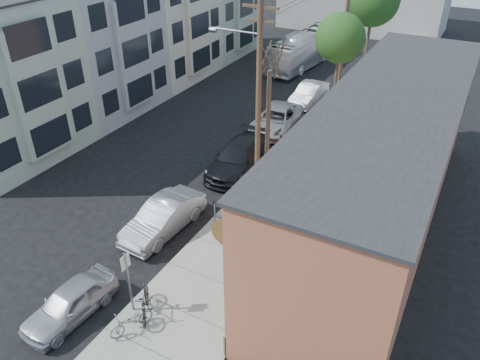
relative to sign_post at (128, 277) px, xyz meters
The scene contains 26 objects.
ground 5.65m from the sign_post, 116.08° to the left, with size 120.00×120.00×0.00m, color black.
sidewalk 16.01m from the sign_post, 83.14° to the left, with size 4.50×58.00×0.15m, color gray.
cafe_building 11.92m from the sign_post, 55.88° to the left, with size 6.60×20.20×6.61m.
apartment_row 23.71m from the sign_post, 127.07° to the left, with size 6.30×32.00×9.00m.
sign_post is the anchor object (origin of this frame).
parking_meter_near 6.34m from the sign_post, 90.91° to the left, with size 0.14×0.14×1.24m.
parking_meter_far 14.10m from the sign_post, 90.41° to the left, with size 0.14×0.14×1.24m.
utility_pole_near 11.05m from the sign_post, 89.78° to the left, with size 3.57×0.28×10.00m.
utility_pole_far 24.81m from the sign_post, 89.77° to the left, with size 1.80×0.28×10.00m.
tree_bare 11.01m from the sign_post, 87.64° to the left, with size 0.24×0.24×6.21m.
tree_leafy_mid 22.69m from the sign_post, 88.85° to the left, with size 3.41×3.41×6.76m.
tree_leafy_far 31.04m from the sign_post, 89.16° to the left, with size 4.23×4.23×8.25m.
patio_chair_a 4.76m from the sign_post, 37.88° to the left, with size 0.50×0.50×0.88m, color #103910, non-canonical shape.
patio_chair_b 5.03m from the sign_post, 42.27° to the left, with size 0.50×0.50×0.88m, color #103910, non-canonical shape.
patron_grey 5.19m from the sign_post, 45.97° to the left, with size 0.62×0.41×1.71m, color slate.
patron_green 4.28m from the sign_post, 39.44° to the left, with size 0.96×0.75×1.98m, color #327E59.
cyclist 5.95m from the sign_post, 71.27° to the left, with size 1.17×0.67×1.81m, color maroon.
cyclist_bike 6.01m from the sign_post, 71.27° to the left, with size 0.73×2.09×1.10m, color black.
parked_bike_a 1.23m from the sign_post, ahead, with size 0.55×1.96×1.18m, color black.
parked_bike_b 1.58m from the sign_post, 52.32° to the right, with size 0.60×1.71×0.90m, color slate.
car_0 2.57m from the sign_post, 148.47° to the right, with size 1.56×3.88×1.32m, color #B8BBC0.
car_1 5.20m from the sign_post, 112.43° to the left, with size 1.64×4.71×1.55m, color #B2B6BA.
car_2 11.53m from the sign_post, 97.76° to the left, with size 2.26×5.56×1.61m, color black.
car_3 17.45m from the sign_post, 95.98° to the left, with size 2.45×5.32×1.48m, color #9F9FA6.
car_4 22.80m from the sign_post, 93.90° to the left, with size 1.56×4.48×1.47m, color #B4B7BC.
bus 31.48m from the sign_post, 99.58° to the left, with size 2.47×10.56×2.94m, color white.
Camera 1 is at (11.83, -13.98, 13.77)m, focal length 35.00 mm.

